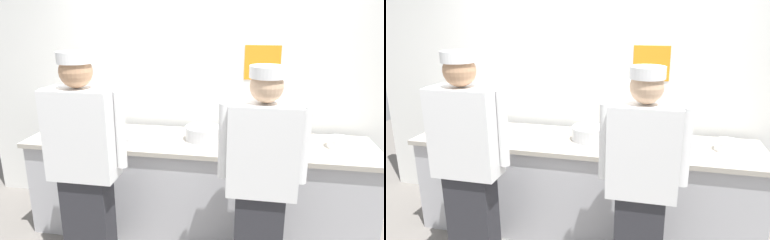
% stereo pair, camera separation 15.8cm
% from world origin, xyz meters
% --- Properties ---
extents(wall_back, '(4.77, 0.11, 2.85)m').
position_xyz_m(wall_back, '(0.00, 0.87, 1.42)').
color(wall_back, white).
rests_on(wall_back, ground).
extents(prep_counter, '(3.04, 0.72, 0.89)m').
position_xyz_m(prep_counter, '(0.00, 0.38, 0.45)').
color(prep_counter, '#B2B2B7').
rests_on(prep_counter, ground).
extents(chef_near_left, '(0.62, 0.24, 1.72)m').
position_xyz_m(chef_near_left, '(-0.71, -0.35, 0.92)').
color(chef_near_left, '#2D2D33').
rests_on(chef_near_left, ground).
extents(chef_center, '(0.60, 0.24, 1.65)m').
position_xyz_m(chef_center, '(0.54, -0.31, 0.88)').
color(chef_center, '#2D2D33').
rests_on(chef_center, ground).
extents(plate_stack_front, '(0.20, 0.20, 0.08)m').
position_xyz_m(plate_stack_front, '(1.20, 0.41, 0.93)').
color(plate_stack_front, white).
rests_on(plate_stack_front, prep_counter).
extents(plate_stack_rear, '(0.23, 0.23, 0.05)m').
position_xyz_m(plate_stack_rear, '(0.58, 0.43, 0.91)').
color(plate_stack_rear, white).
rests_on(plate_stack_rear, prep_counter).
extents(mixing_bowl_steel, '(0.30, 0.30, 0.12)m').
position_xyz_m(mixing_bowl_steel, '(0.04, 0.41, 0.95)').
color(mixing_bowl_steel, '#B7BABF').
rests_on(mixing_bowl_steel, prep_counter).
extents(sheet_tray, '(0.52, 0.35, 0.02)m').
position_xyz_m(sheet_tray, '(-0.59, 0.39, 0.90)').
color(sheet_tray, '#B7BABF').
rests_on(sheet_tray, prep_counter).
extents(squeeze_bottle_primary, '(0.06, 0.06, 0.20)m').
position_xyz_m(squeeze_bottle_primary, '(0.61, 0.19, 0.99)').
color(squeeze_bottle_primary, '#E5E066').
rests_on(squeeze_bottle_primary, prep_counter).
extents(squeeze_bottle_secondary, '(0.06, 0.06, 0.18)m').
position_xyz_m(squeeze_bottle_secondary, '(0.40, 0.20, 0.98)').
color(squeeze_bottle_secondary, red).
rests_on(squeeze_bottle_secondary, prep_counter).
extents(ramekin_orange_sauce, '(0.09, 0.09, 0.04)m').
position_xyz_m(ramekin_orange_sauce, '(-1.12, 0.37, 0.91)').
color(ramekin_orange_sauce, white).
rests_on(ramekin_orange_sauce, prep_counter).
extents(ramekin_yellow_sauce, '(0.09, 0.09, 0.05)m').
position_xyz_m(ramekin_yellow_sauce, '(-1.27, 0.52, 0.92)').
color(ramekin_yellow_sauce, white).
rests_on(ramekin_yellow_sauce, prep_counter).
extents(ramekin_red_sauce, '(0.09, 0.09, 0.04)m').
position_xyz_m(ramekin_red_sauce, '(-1.30, 0.27, 0.91)').
color(ramekin_red_sauce, white).
rests_on(ramekin_red_sauce, prep_counter).
extents(deli_cup, '(0.09, 0.09, 0.10)m').
position_xyz_m(deli_cup, '(0.79, 0.34, 0.94)').
color(deli_cup, white).
rests_on(deli_cup, prep_counter).
extents(chefs_knife, '(0.28, 0.03, 0.02)m').
position_xyz_m(chefs_knife, '(0.31, 0.47, 0.90)').
color(chefs_knife, '#B7BABF').
rests_on(chefs_knife, prep_counter).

